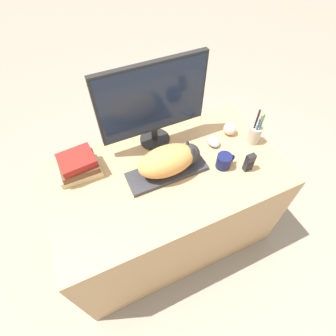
{
  "coord_description": "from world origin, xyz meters",
  "views": [
    {
      "loc": [
        -0.35,
        -0.42,
        1.83
      ],
      "look_at": [
        -0.0,
        0.34,
        0.77
      ],
      "focal_mm": 28.0,
      "sensor_mm": 36.0,
      "label": 1
    }
  ],
  "objects": [
    {
      "name": "pen_cup",
      "position": [
        0.56,
        0.36,
        0.77
      ],
      "size": [
        0.07,
        0.07,
        0.24
      ],
      "color": "#B2A893",
      "rests_on": "desk"
    },
    {
      "name": "keyboard",
      "position": [
        -0.0,
        0.36,
        0.73
      ],
      "size": [
        0.43,
        0.15,
        0.02
      ],
      "color": "#2D2D33",
      "rests_on": "desk"
    },
    {
      "name": "ground_plane",
      "position": [
        0.0,
        0.0,
        0.0
      ],
      "size": [
        12.0,
        12.0,
        0.0
      ],
      "primitive_type": "plane",
      "color": "gray"
    },
    {
      "name": "computer_mouse",
      "position": [
        0.33,
        0.44,
        0.73
      ],
      "size": [
        0.07,
        0.09,
        0.04
      ],
      "color": "gray",
      "rests_on": "desk"
    },
    {
      "name": "cat",
      "position": [
        0.02,
        0.36,
        0.81
      ],
      "size": [
        0.34,
        0.17,
        0.15
      ],
      "color": "#D18C47",
      "rests_on": "keyboard"
    },
    {
      "name": "coffee_mug",
      "position": [
        0.3,
        0.27,
        0.75
      ],
      "size": [
        0.11,
        0.08,
        0.08
      ],
      "color": "#141947",
      "rests_on": "desk"
    },
    {
      "name": "phone",
      "position": [
        0.4,
        0.2,
        0.77
      ],
      "size": [
        0.05,
        0.03,
        0.11
      ],
      "color": "black",
      "rests_on": "desk"
    },
    {
      "name": "desk",
      "position": [
        0.0,
        0.36,
        0.36
      ],
      "size": [
        1.28,
        0.71,
        0.71
      ],
      "color": "tan",
      "rests_on": "ground_plane"
    },
    {
      "name": "book_stack",
      "position": [
        -0.42,
        0.55,
        0.77
      ],
      "size": [
        0.22,
        0.17,
        0.12
      ],
      "color": "#C6B284",
      "rests_on": "desk"
    },
    {
      "name": "monitor",
      "position": [
        0.04,
        0.61,
        0.99
      ],
      "size": [
        0.59,
        0.18,
        0.5
      ],
      "color": "black",
      "rests_on": "desk"
    },
    {
      "name": "baseball",
      "position": [
        0.47,
        0.48,
        0.75
      ],
      "size": [
        0.08,
        0.08,
        0.08
      ],
      "color": "beige",
      "rests_on": "desk"
    }
  ]
}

